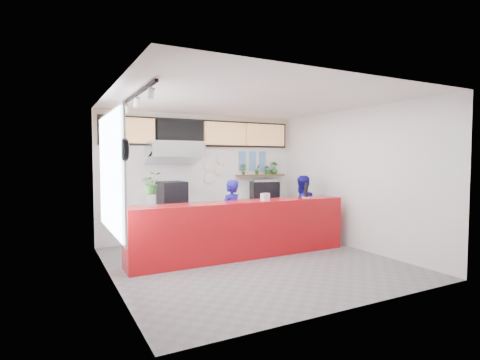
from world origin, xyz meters
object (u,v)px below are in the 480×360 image
object	(u,v)px
staff_center	(231,216)
panini_oven	(172,193)
service_counter	(243,229)
staff_right	(301,209)
espresso_machine	(264,190)
pepper_mill	(306,190)

from	to	relation	value
staff_center	panini_oven	bearing A→B (deg)	-81.65
service_counter	staff_right	xyz separation A→B (m)	(1.85, 0.57, 0.22)
panini_oven	staff_right	xyz separation A→B (m)	(2.72, -1.23, -0.39)
staff_right	espresso_machine	bearing A→B (deg)	-74.04
service_counter	panini_oven	distance (m)	2.09
staff_center	staff_right	distance (m)	1.89
staff_right	pepper_mill	distance (m)	0.86
espresso_machine	staff_center	world-z (taller)	staff_center
service_counter	espresso_machine	xyz separation A→B (m)	(1.59, 1.80, 0.57)
service_counter	staff_center	distance (m)	0.51
panini_oven	staff_center	world-z (taller)	staff_center
service_counter	staff_center	world-z (taller)	staff_center
espresso_machine	pepper_mill	distance (m)	1.85
espresso_machine	panini_oven	bearing A→B (deg)	-163.77
staff_center	service_counter	bearing A→B (deg)	70.31
service_counter	staff_right	world-z (taller)	staff_right
panini_oven	staff_center	bearing A→B (deg)	-62.74
staff_center	pepper_mill	size ratio (longest dim) A/B	5.03
espresso_machine	staff_center	xyz separation A→B (m)	(-1.62, -1.34, -0.37)
staff_center	pepper_mill	distance (m)	1.70
panini_oven	pepper_mill	world-z (taller)	panini_oven
service_counter	pepper_mill	bearing A→B (deg)	-1.78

